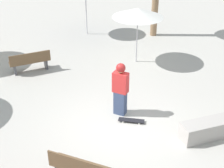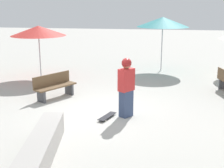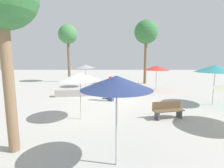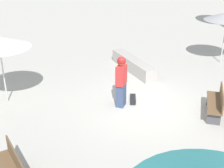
% 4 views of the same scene
% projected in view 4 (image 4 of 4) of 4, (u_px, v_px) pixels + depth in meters
% --- Properties ---
extents(ground_plane, '(60.00, 60.00, 0.00)m').
position_uv_depth(ground_plane, '(144.00, 106.00, 10.59)').
color(ground_plane, '#B2AFA8').
extents(skater_main, '(0.49, 0.53, 1.76)m').
position_uv_depth(skater_main, '(121.00, 80.00, 10.22)').
color(skater_main, '#38476B').
rests_on(skater_main, ground_plane).
extents(skateboard, '(0.46, 0.82, 0.07)m').
position_uv_depth(skateboard, '(133.00, 99.00, 10.94)').
color(skateboard, black).
rests_on(skateboard, ground_plane).
extents(concrete_ledge, '(0.96, 3.06, 0.54)m').
position_uv_depth(concrete_ledge, '(133.00, 65.00, 13.44)').
color(concrete_ledge, '#A8A39E').
rests_on(concrete_ledge, ground_plane).
extents(bench_far, '(1.22, 1.59, 0.85)m').
position_uv_depth(bench_far, '(216.00, 103.00, 9.88)').
color(bench_far, '#47474C').
rests_on(bench_far, ground_plane).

